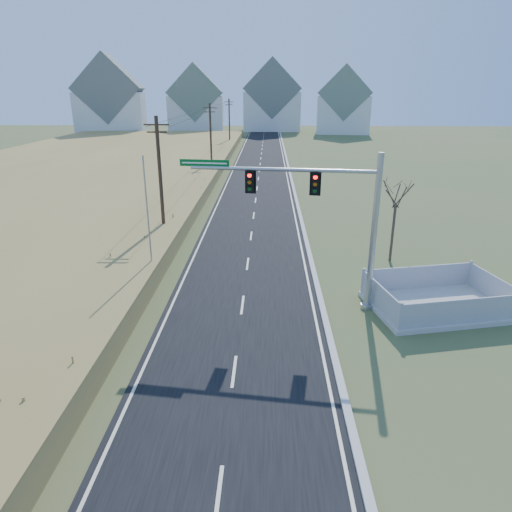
{
  "coord_description": "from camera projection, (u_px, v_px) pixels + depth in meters",
  "views": [
    {
      "loc": [
        1.32,
        -17.57,
        10.71
      ],
      "look_at": [
        0.76,
        2.37,
        3.4
      ],
      "focal_mm": 32.0,
      "sensor_mm": 36.0,
      "label": 1
    }
  ],
  "objects": [
    {
      "name": "flagpole",
      "position": [
        149.0,
        234.0,
        26.02
      ],
      "size": [
        0.33,
        0.33,
        7.37
      ],
      "color": "#B7B5AD",
      "rests_on": "ground"
    },
    {
      "name": "open_sign",
      "position": [
        398.0,
        320.0,
        21.77
      ],
      "size": [
        0.5,
        0.19,
        0.62
      ],
      "rotation": [
        0.0,
        0.0,
        -0.29
      ],
      "color": "white",
      "rests_on": "ground"
    },
    {
      "name": "reed_marsh",
      "position": [
        71.0,
        173.0,
        58.15
      ],
      "size": [
        38.0,
        110.0,
        1.3
      ],
      "primitive_type": "cube",
      "color": "#A18648",
      "rests_on": "ground"
    },
    {
      "name": "fence_enclosure",
      "position": [
        437.0,
        303.0,
        23.57
      ],
      "size": [
        7.51,
        5.86,
        1.54
      ],
      "rotation": [
        0.0,
        0.0,
        0.21
      ],
      "color": "#B7B5AD",
      "rests_on": "ground"
    },
    {
      "name": "bare_tree",
      "position": [
        397.0,
        192.0,
        28.65
      ],
      "size": [
        2.16,
        2.16,
        5.72
      ],
      "color": "#4C3F33",
      "rests_on": "ground"
    },
    {
      "name": "condo_n",
      "position": [
        272.0,
        101.0,
        122.65
      ],
      "size": [
        15.27,
        10.2,
        18.54
      ],
      "color": "white",
      "rests_on": "ground"
    },
    {
      "name": "utility_pole_near",
      "position": [
        160.0,
        178.0,
        32.84
      ],
      "size": [
        1.8,
        0.26,
        9.0
      ],
      "color": "#422D1E",
      "rests_on": "ground"
    },
    {
      "name": "curb",
      "position": [
        288.0,
        166.0,
        66.99
      ],
      "size": [
        0.3,
        180.0,
        0.18
      ],
      "primitive_type": "cube",
      "color": "#B2AFA8",
      "rests_on": "ground"
    },
    {
      "name": "utility_pole_far",
      "position": [
        229.0,
        122.0,
        89.15
      ],
      "size": [
        1.8,
        0.26,
        9.0
      ],
      "color": "#422D1E",
      "rests_on": "ground"
    },
    {
      "name": "utility_pole_mid",
      "position": [
        211.0,
        137.0,
        61.0
      ],
      "size": [
        1.8,
        0.26,
        9.0
      ],
      "color": "#422D1E",
      "rests_on": "ground"
    },
    {
      "name": "condo_nnw",
      "position": [
        196.0,
        104.0,
        119.65
      ],
      "size": [
        14.93,
        11.17,
        17.03
      ],
      "rotation": [
        0.0,
        0.0,
        0.07
      ],
      "color": "white",
      "rests_on": "ground"
    },
    {
      "name": "condo_ne",
      "position": [
        343.0,
        105.0,
        114.93
      ],
      "size": [
        14.12,
        10.51,
        16.52
      ],
      "rotation": [
        0.0,
        0.0,
        -0.1
      ],
      "color": "white",
      "rests_on": "ground"
    },
    {
      "name": "condo_nw",
      "position": [
        110.0,
        102.0,
        112.4
      ],
      "size": [
        17.69,
        13.38,
        19.05
      ],
      "rotation": [
        0.0,
        0.0,
        0.14
      ],
      "color": "white",
      "rests_on": "ground"
    },
    {
      "name": "ground",
      "position": [
        237.0,
        346.0,
        20.21
      ],
      "size": [
        260.0,
        260.0,
        0.0
      ],
      "primitive_type": "plane",
      "color": "#455A2B",
      "rests_on": "ground"
    },
    {
      "name": "road",
      "position": [
        260.0,
        166.0,
        67.12
      ],
      "size": [
        8.0,
        180.0,
        0.06
      ],
      "primitive_type": "cube",
      "color": "black",
      "rests_on": "ground"
    },
    {
      "name": "traffic_signal_mast",
      "position": [
        335.0,
        217.0,
        22.35
      ],
      "size": [
        9.95,
        1.59,
        7.98
      ],
      "rotation": [
        0.0,
        0.0,
        -0.13
      ],
      "color": "#9EA0A5",
      "rests_on": "ground"
    }
  ]
}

